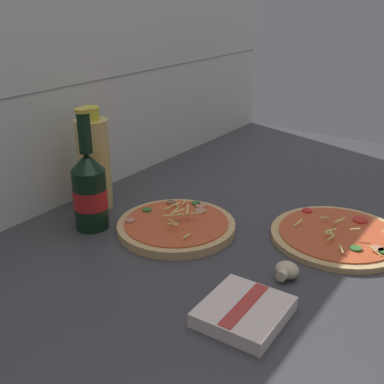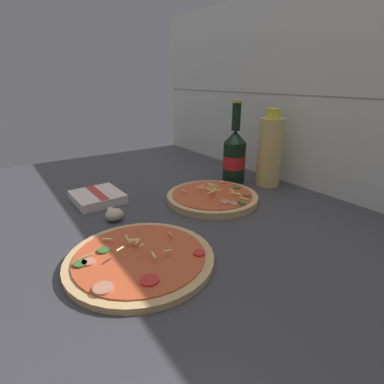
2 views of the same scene
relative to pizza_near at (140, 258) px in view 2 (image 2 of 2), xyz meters
The scene contains 8 objects.
counter_slab 16.52cm from the pizza_near, 114.87° to the left, with size 160.00×90.00×2.50cm.
tile_backsplash 66.40cm from the pizza_near, 96.51° to the left, with size 160.00×1.13×60.00cm.
pizza_near is the anchor object (origin of this frame).
pizza_far 33.74cm from the pizza_near, 118.51° to the left, with size 25.18×25.18×5.11cm.
beer_bottle 52.69cm from the pizza_near, 118.98° to the left, with size 7.23×7.23×26.00cm.
oil_bottle 56.10cm from the pizza_near, 107.77° to the left, with size 7.48×7.48×23.83cm.
mushroom_left 19.82cm from the pizza_near, behind, with size 4.60×4.38×3.06cm.
dish_towel 34.08cm from the pizza_near, behind, with size 13.78×12.67×2.56cm.
Camera 2 is at (51.50, -33.78, 34.41)cm, focal length 28.00 mm.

